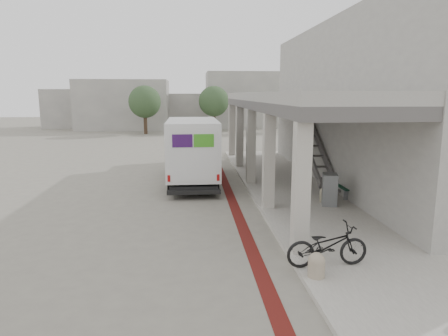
{
  "coord_description": "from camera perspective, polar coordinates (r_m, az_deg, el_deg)",
  "views": [
    {
      "loc": [
        -0.53,
        -12.61,
        3.95
      ],
      "look_at": [
        0.54,
        0.0,
        1.6
      ],
      "focal_mm": 32.0,
      "sensor_mm": 36.0,
      "label": 1
    }
  ],
  "objects": [
    {
      "name": "ground",
      "position": [
        13.23,
        -2.35,
        -6.87
      ],
      "size": [
        120.0,
        120.0,
        0.0
      ],
      "primitive_type": "plane",
      "color": "slate",
      "rests_on": "ground"
    },
    {
      "name": "bike_lane_stripe",
      "position": [
        15.21,
        1.09,
        -4.52
      ],
      "size": [
        0.35,
        40.0,
        0.01
      ],
      "primitive_type": "cube",
      "color": "#541410",
      "rests_on": "ground"
    },
    {
      "name": "sidewalk",
      "position": [
        13.95,
        14.38,
        -6.01
      ],
      "size": [
        4.4,
        28.0,
        0.12
      ],
      "primitive_type": "cube",
      "color": "gray",
      "rests_on": "ground"
    },
    {
      "name": "transit_building",
      "position": [
        18.63,
        18.62,
        8.29
      ],
      "size": [
        7.6,
        17.0,
        7.0
      ],
      "color": "gray",
      "rests_on": "ground"
    },
    {
      "name": "distant_backdrop",
      "position": [
        48.57,
        -7.66,
        8.96
      ],
      "size": [
        28.0,
        10.0,
        6.5
      ],
      "color": "gray",
      "rests_on": "ground"
    },
    {
      "name": "tree_left",
      "position": [
        40.87,
        -11.26,
        9.25
      ],
      "size": [
        3.2,
        3.2,
        4.8
      ],
      "color": "#38281C",
      "rests_on": "ground"
    },
    {
      "name": "tree_mid",
      "position": [
        42.69,
        -1.46,
        9.49
      ],
      "size": [
        3.2,
        3.2,
        4.8
      ],
      "color": "#38281C",
      "rests_on": "ground"
    },
    {
      "name": "tree_right",
      "position": [
        42.93,
        9.49,
        9.36
      ],
      "size": [
        3.2,
        3.2,
        4.8
      ],
      "color": "#38281C",
      "rests_on": "ground"
    },
    {
      "name": "fedex_truck",
      "position": [
        18.05,
        -4.54,
        2.77
      ],
      "size": [
        2.15,
        6.74,
        2.87
      ],
      "rotation": [
        0.0,
        0.0,
        0.0
      ],
      "color": "black",
      "rests_on": "ground"
    },
    {
      "name": "bench",
      "position": [
        15.98,
        16.31,
        -2.7
      ],
      "size": [
        0.46,
        1.75,
        0.41
      ],
      "rotation": [
        0.0,
        0.0,
        0.05
      ],
      "color": "gray",
      "rests_on": "sidewalk"
    },
    {
      "name": "bollard_near",
      "position": [
        8.92,
        13.08,
        -13.31
      ],
      "size": [
        0.36,
        0.36,
        0.54
      ],
      "color": "gray",
      "rests_on": "sidewalk"
    },
    {
      "name": "bollard_far",
      "position": [
        14.85,
        14.19,
        -3.67
      ],
      "size": [
        0.36,
        0.36,
        0.54
      ],
      "color": "gray",
      "rests_on": "sidewalk"
    },
    {
      "name": "utility_cabinet",
      "position": [
        14.44,
        14.85,
        -2.97
      ],
      "size": [
        0.65,
        0.76,
        1.1
      ],
      "primitive_type": "cube",
      "rotation": [
        0.0,
        0.0,
        -0.26
      ],
      "color": "slate",
      "rests_on": "sidewalk"
    },
    {
      "name": "bicycle_black",
      "position": [
        9.4,
        14.54,
        -10.64
      ],
      "size": [
        1.91,
        0.77,
        0.98
      ],
      "primitive_type": "imported",
      "rotation": [
        0.0,
        0.0,
        1.63
      ],
      "color": "black",
      "rests_on": "sidewalk"
    }
  ]
}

